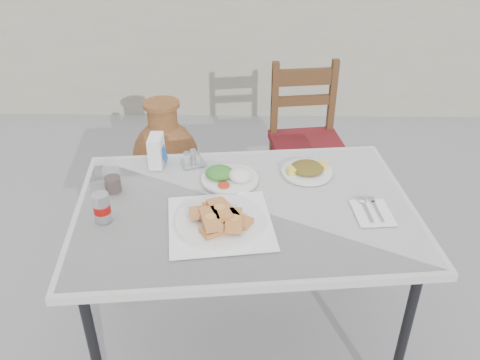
{
  "coord_description": "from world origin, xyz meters",
  "views": [
    {
      "loc": [
        0.07,
        -1.61,
        1.82
      ],
      "look_at": [
        0.05,
        -0.02,
        0.84
      ],
      "focal_mm": 38.0,
      "sensor_mm": 36.0,
      "label": 1
    }
  ],
  "objects_px": {
    "cafe_table": "(245,217)",
    "soda_can": "(102,207)",
    "chair": "(306,141)",
    "salad_rice_plate": "(229,176)",
    "pide_plate": "(220,215)",
    "terracotta_urn": "(166,161)",
    "cola_glass": "(113,181)",
    "condiment_caddy": "(193,160)",
    "napkin_holder": "(156,151)",
    "salad_chopped_plate": "(307,169)"
  },
  "relations": [
    {
      "from": "cafe_table",
      "to": "soda_can",
      "type": "bearing_deg",
      "value": -168.61
    },
    {
      "from": "chair",
      "to": "salad_rice_plate",
      "type": "bearing_deg",
      "value": -122.46
    },
    {
      "from": "pide_plate",
      "to": "chair",
      "type": "height_order",
      "value": "chair"
    },
    {
      "from": "cafe_table",
      "to": "pide_plate",
      "type": "height_order",
      "value": "pide_plate"
    },
    {
      "from": "terracotta_urn",
      "to": "cola_glass",
      "type": "bearing_deg",
      "value": -91.62
    },
    {
      "from": "pide_plate",
      "to": "chair",
      "type": "relative_size",
      "value": 0.45
    },
    {
      "from": "cola_glass",
      "to": "condiment_caddy",
      "type": "distance_m",
      "value": 0.35
    },
    {
      "from": "salad_rice_plate",
      "to": "napkin_holder",
      "type": "bearing_deg",
      "value": 158.08
    },
    {
      "from": "cafe_table",
      "to": "salad_rice_plate",
      "type": "xyz_separation_m",
      "value": [
        -0.06,
        0.17,
        0.07
      ]
    },
    {
      "from": "chair",
      "to": "terracotta_urn",
      "type": "height_order",
      "value": "chair"
    },
    {
      "from": "condiment_caddy",
      "to": "terracotta_urn",
      "type": "distance_m",
      "value": 0.95
    },
    {
      "from": "salad_rice_plate",
      "to": "chair",
      "type": "xyz_separation_m",
      "value": [
        0.41,
        0.91,
        -0.31
      ]
    },
    {
      "from": "condiment_caddy",
      "to": "chair",
      "type": "distance_m",
      "value": 1.02
    },
    {
      "from": "salad_chopped_plate",
      "to": "soda_can",
      "type": "relative_size",
      "value": 1.93
    },
    {
      "from": "soda_can",
      "to": "salad_rice_plate",
      "type": "bearing_deg",
      "value": 32.07
    },
    {
      "from": "napkin_holder",
      "to": "condiment_caddy",
      "type": "xyz_separation_m",
      "value": [
        0.15,
        0.0,
        -0.04
      ]
    },
    {
      "from": "condiment_caddy",
      "to": "terracotta_urn",
      "type": "height_order",
      "value": "condiment_caddy"
    },
    {
      "from": "chair",
      "to": "terracotta_urn",
      "type": "xyz_separation_m",
      "value": [
        -0.83,
        0.01,
        -0.14
      ]
    },
    {
      "from": "salad_rice_plate",
      "to": "salad_chopped_plate",
      "type": "relative_size",
      "value": 1.1
    },
    {
      "from": "cola_glass",
      "to": "terracotta_urn",
      "type": "distance_m",
      "value": 1.1
    },
    {
      "from": "cafe_table",
      "to": "napkin_holder",
      "type": "height_order",
      "value": "napkin_holder"
    },
    {
      "from": "cafe_table",
      "to": "terracotta_urn",
      "type": "bearing_deg",
      "value": 113.76
    },
    {
      "from": "condiment_caddy",
      "to": "salad_rice_plate",
      "type": "bearing_deg",
      "value": -38.79
    },
    {
      "from": "salad_chopped_plate",
      "to": "napkin_holder",
      "type": "xyz_separation_m",
      "value": [
        -0.62,
        0.06,
        0.05
      ]
    },
    {
      "from": "soda_can",
      "to": "terracotta_urn",
      "type": "relative_size",
      "value": 0.15
    },
    {
      "from": "cafe_table",
      "to": "napkin_holder",
      "type": "bearing_deg",
      "value": 141.39
    },
    {
      "from": "cafe_table",
      "to": "pide_plate",
      "type": "distance_m",
      "value": 0.17
    },
    {
      "from": "salad_chopped_plate",
      "to": "chair",
      "type": "bearing_deg",
      "value": 83.34
    },
    {
      "from": "napkin_holder",
      "to": "chair",
      "type": "distance_m",
      "value": 1.12
    },
    {
      "from": "condiment_caddy",
      "to": "chair",
      "type": "bearing_deg",
      "value": 53.97
    },
    {
      "from": "salad_rice_plate",
      "to": "soda_can",
      "type": "bearing_deg",
      "value": -147.93
    },
    {
      "from": "salad_chopped_plate",
      "to": "terracotta_urn",
      "type": "height_order",
      "value": "salad_chopped_plate"
    },
    {
      "from": "cafe_table",
      "to": "napkin_holder",
      "type": "distance_m",
      "value": 0.49
    },
    {
      "from": "pide_plate",
      "to": "cola_glass",
      "type": "xyz_separation_m",
      "value": [
        -0.42,
        0.2,
        0.01
      ]
    },
    {
      "from": "pide_plate",
      "to": "soda_can",
      "type": "distance_m",
      "value": 0.41
    },
    {
      "from": "pide_plate",
      "to": "terracotta_urn",
      "type": "bearing_deg",
      "value": 108.13
    },
    {
      "from": "pide_plate",
      "to": "chair",
      "type": "bearing_deg",
      "value": 69.98
    },
    {
      "from": "salad_rice_plate",
      "to": "salad_chopped_plate",
      "type": "xyz_separation_m",
      "value": [
        0.31,
        0.06,
        -0.0
      ]
    },
    {
      "from": "cafe_table",
      "to": "cola_glass",
      "type": "distance_m",
      "value": 0.52
    },
    {
      "from": "napkin_holder",
      "to": "terracotta_urn",
      "type": "bearing_deg",
      "value": 98.59
    },
    {
      "from": "pide_plate",
      "to": "salad_rice_plate",
      "type": "relative_size",
      "value": 1.79
    },
    {
      "from": "pide_plate",
      "to": "napkin_holder",
      "type": "height_order",
      "value": "napkin_holder"
    },
    {
      "from": "condiment_caddy",
      "to": "terracotta_urn",
      "type": "xyz_separation_m",
      "value": [
        -0.26,
        0.79,
        -0.46
      ]
    },
    {
      "from": "cafe_table",
      "to": "salad_rice_plate",
      "type": "distance_m",
      "value": 0.2
    },
    {
      "from": "napkin_holder",
      "to": "terracotta_urn",
      "type": "height_order",
      "value": "napkin_holder"
    },
    {
      "from": "chair",
      "to": "condiment_caddy",
      "type": "bearing_deg",
      "value": -134.04
    },
    {
      "from": "pide_plate",
      "to": "chair",
      "type": "distance_m",
      "value": 1.31
    },
    {
      "from": "cola_glass",
      "to": "terracotta_urn",
      "type": "relative_size",
      "value": 0.14
    },
    {
      "from": "cola_glass",
      "to": "terracotta_urn",
      "type": "bearing_deg",
      "value": 88.38
    },
    {
      "from": "cafe_table",
      "to": "condiment_caddy",
      "type": "xyz_separation_m",
      "value": [
        -0.22,
        0.3,
        0.08
      ]
    }
  ]
}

